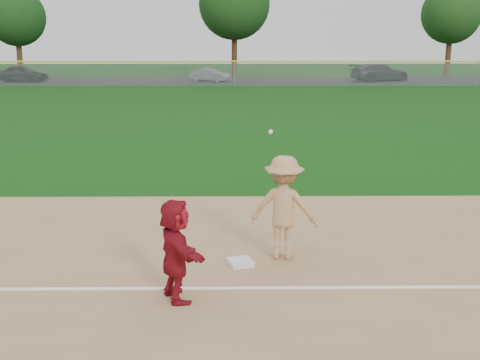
{
  "coord_description": "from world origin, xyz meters",
  "views": [
    {
      "loc": [
        -0.13,
        -9.99,
        4.07
      ],
      "look_at": [
        0.0,
        1.5,
        1.3
      ],
      "focal_mm": 45.0,
      "sensor_mm": 36.0,
      "label": 1
    }
  ],
  "objects_px": {
    "base_runner": "(176,250)",
    "car_left": "(23,73)",
    "first_base": "(240,262)",
    "car_right": "(380,72)",
    "car_mid": "(210,75)"
  },
  "relations": [
    {
      "from": "first_base",
      "to": "base_runner",
      "type": "xyz_separation_m",
      "value": [
        -1.02,
        -1.43,
        0.77
      ]
    },
    {
      "from": "first_base",
      "to": "car_right",
      "type": "height_order",
      "value": "car_right"
    },
    {
      "from": "car_mid",
      "to": "first_base",
      "type": "bearing_deg",
      "value": -153.44
    },
    {
      "from": "car_right",
      "to": "car_left",
      "type": "bearing_deg",
      "value": 73.16
    },
    {
      "from": "base_runner",
      "to": "car_mid",
      "type": "bearing_deg",
      "value": -20.68
    },
    {
      "from": "base_runner",
      "to": "car_left",
      "type": "relative_size",
      "value": 0.38
    },
    {
      "from": "first_base",
      "to": "car_mid",
      "type": "distance_m",
      "value": 44.68
    },
    {
      "from": "car_mid",
      "to": "base_runner",
      "type": "bearing_deg",
      "value": -154.8
    },
    {
      "from": "base_runner",
      "to": "car_right",
      "type": "height_order",
      "value": "base_runner"
    },
    {
      "from": "base_runner",
      "to": "car_mid",
      "type": "height_order",
      "value": "base_runner"
    },
    {
      "from": "first_base",
      "to": "car_mid",
      "type": "xyz_separation_m",
      "value": [
        -2.22,
        44.62,
        0.53
      ]
    },
    {
      "from": "car_left",
      "to": "car_mid",
      "type": "height_order",
      "value": "car_left"
    },
    {
      "from": "base_runner",
      "to": "car_mid",
      "type": "relative_size",
      "value": 0.46
    },
    {
      "from": "base_runner",
      "to": "car_left",
      "type": "bearing_deg",
      "value": -0.84
    },
    {
      "from": "first_base",
      "to": "car_left",
      "type": "distance_m",
      "value": 48.34
    }
  ]
}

